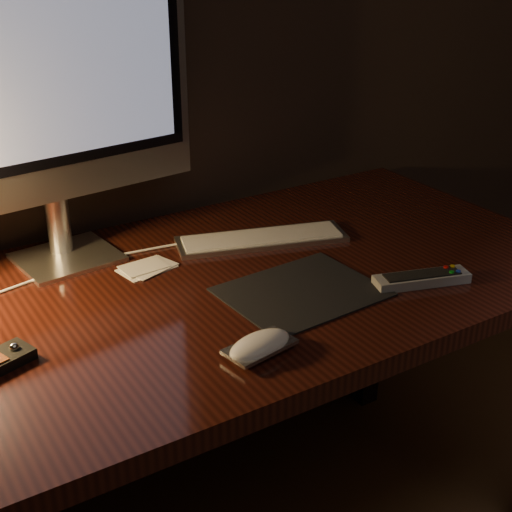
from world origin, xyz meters
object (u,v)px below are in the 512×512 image
desk (180,331)px  tv_remote (422,279)px  keyboard (262,238)px  monitor (46,80)px  mouse (260,347)px

desk → tv_remote: bearing=-36.2°
tv_remote → keyboard: bearing=132.3°
monitor → mouse: 0.64m
monitor → mouse: (0.15, -0.51, -0.36)m
keyboard → tv_remote: bearing=-48.0°
keyboard → tv_remote: 0.37m
keyboard → mouse: bearing=-105.6°
monitor → mouse: monitor is taller
tv_remote → mouse: bearing=-156.4°
mouse → tv_remote: 0.40m
desk → tv_remote: tv_remote is taller
desk → tv_remote: size_ratio=8.26×
mouse → tv_remote: (0.40, 0.04, -0.00)m
keyboard → mouse: size_ratio=3.16×
desk → monitor: monitor is taller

